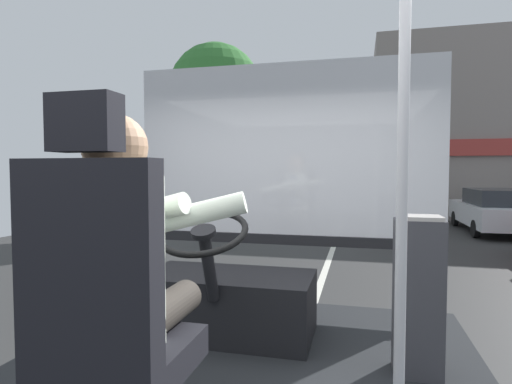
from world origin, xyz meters
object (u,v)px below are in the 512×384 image
(fare_box, at_px, (418,296))
(parked_car_black, at_px, (456,198))
(bus_driver, at_px, (125,254))
(steering_console, at_px, (227,301))
(parked_car_white, at_px, (496,210))
(handrail_pole, at_px, (402,190))
(driver_seat, at_px, (108,322))

(fare_box, bearing_deg, parked_car_black, 77.80)
(bus_driver, height_order, steering_console, bus_driver)
(parked_car_white, bearing_deg, parked_car_black, 90.05)
(bus_driver, height_order, parked_car_white, bus_driver)
(steering_console, height_order, handrail_pole, handrail_pole)
(fare_box, bearing_deg, parked_car_white, 72.43)
(handrail_pole, bearing_deg, parked_car_black, 77.76)
(parked_car_black, bearing_deg, steering_console, -106.07)
(bus_driver, bearing_deg, steering_console, 90.00)
(bus_driver, relative_size, steering_console, 0.75)
(driver_seat, relative_size, bus_driver, 1.60)
(bus_driver, xyz_separation_m, parked_car_white, (4.76, 12.41, -0.86))
(driver_seat, relative_size, parked_car_black, 0.31)
(steering_console, relative_size, parked_car_white, 0.27)
(parked_car_white, distance_m, parked_car_black, 5.30)
(parked_car_black, bearing_deg, bus_driver, -105.02)
(handrail_pole, height_order, fare_box, handrail_pole)
(bus_driver, height_order, parked_car_black, bus_driver)
(driver_seat, bearing_deg, bus_driver, 90.00)
(bus_driver, bearing_deg, handrail_pole, 19.71)
(handrail_pole, distance_m, parked_car_white, 12.67)
(bus_driver, relative_size, parked_car_black, 0.19)
(handrail_pole, height_order, parked_car_white, handrail_pole)
(fare_box, relative_size, parked_car_white, 0.20)
(parked_car_white, bearing_deg, driver_seat, -110.81)
(driver_seat, distance_m, parked_car_black, 18.45)
(handrail_pole, relative_size, parked_car_black, 0.47)
(parked_car_black, bearing_deg, parked_car_white, -89.95)
(parked_car_white, height_order, parked_car_black, parked_car_black)
(driver_seat, bearing_deg, handrail_pole, 25.18)
(steering_console, relative_size, handrail_pole, 0.55)
(parked_car_white, relative_size, parked_car_black, 0.97)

